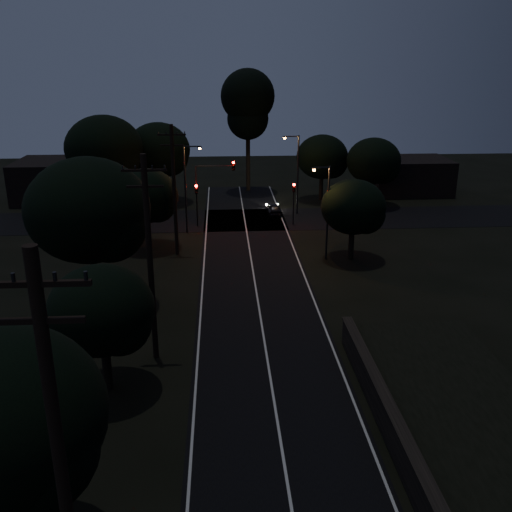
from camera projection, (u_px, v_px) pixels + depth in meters
road_surface at (251, 256)px, 46.47m from camera, size 60.00×70.00×0.03m
retaining_wall at (510, 497)px, 20.25m from camera, size 6.93×26.00×1.60m
utility_pole_near at (63, 487)px, 12.86m from camera, size 2.20×0.30×12.00m
utility_pole_mid at (150, 257)px, 29.03m from camera, size 2.20×0.30×11.00m
utility_pole_far at (174, 189)px, 45.12m from camera, size 2.20×0.30×10.50m
tree_left_a at (5, 424)px, 16.67m from camera, size 6.42×6.42×8.12m
tree_left_b at (105, 313)px, 26.54m from camera, size 5.00×5.00×6.36m
tree_left_c at (92, 213)px, 35.04m from camera, size 7.69×7.69×9.72m
tree_left_d at (148, 197)px, 47.14m from camera, size 5.30×5.30×6.73m
tree_far_nw at (160, 151)px, 61.71m from camera, size 6.88×6.88×8.72m
tree_far_w at (107, 150)px, 57.37m from camera, size 7.78×7.78×9.92m
tree_far_ne at (324, 158)px, 63.11m from camera, size 5.74×5.74×7.27m
tree_far_e at (376, 162)px, 60.58m from camera, size 5.74×5.74×7.29m
tree_right_a at (356, 208)px, 44.41m from camera, size 5.07×5.07×6.44m
tall_pine at (248, 104)px, 65.61m from camera, size 6.22×6.22×14.14m
building_left at (64, 180)px, 64.21m from camera, size 10.00×8.00×4.40m
building_right at (409, 175)px, 67.58m from camera, size 9.00×7.00×4.00m
signal_left at (197, 197)px, 53.60m from camera, size 0.28×0.35×4.10m
signal_right at (294, 196)px, 54.14m from camera, size 0.28×0.35×4.10m
signal_mast at (214, 181)px, 53.20m from camera, size 3.70×0.35×6.25m
streetlight_a at (187, 183)px, 51.09m from camera, size 1.66×0.26×8.00m
streetlight_b at (296, 169)px, 57.36m from camera, size 1.66×0.26×8.00m
streetlight_c at (326, 206)px, 44.31m from camera, size 1.46×0.26×7.50m
car at (274, 209)px, 58.55m from camera, size 1.48×3.45×1.16m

